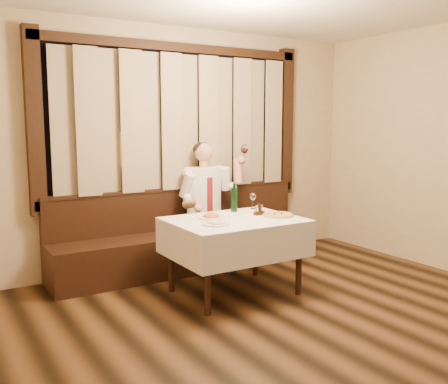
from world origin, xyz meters
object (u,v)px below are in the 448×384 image
pizza (278,215)px  pasta_cream (216,221)px  pasta_red (211,215)px  green_bottle (234,199)px  cruet_caddy (259,211)px  banquette (187,242)px  dining_table (235,229)px  seated_man (208,196)px

pizza → pasta_cream: pasta_cream is taller
pizza → pasta_cream: 0.75m
pasta_red → green_bottle: (0.39, 0.19, 0.10)m
cruet_caddy → pasta_cream: bearing=-168.2°
green_bottle → cruet_caddy: 0.33m
banquette → cruet_caddy: 1.14m
dining_table → green_bottle: 0.46m
pizza → seated_man: 1.08m
pasta_red → green_bottle: green_bottle is taller
banquette → pasta_cream: size_ratio=12.26×
pasta_cream → green_bottle: bearing=43.6°
pasta_red → banquette: bearing=78.3°
cruet_caddy → seated_man: (-0.11, 0.89, 0.05)m
green_bottle → cruet_caddy: bearing=-67.3°
pasta_cream → pizza: bearing=2.1°
pasta_cream → seated_man: size_ratio=0.18×
pasta_cream → cruet_caddy: (0.63, 0.19, 0.01)m
seated_man → dining_table: bearing=-103.6°
pizza → seated_man: bearing=101.8°
cruet_caddy → seated_man: seated_man is taller
banquette → dining_table: (0.00, -1.02, 0.34)m
pizza → green_bottle: 0.53m
pasta_cream → dining_table: bearing=26.2°
dining_table → cruet_caddy: (0.33, 0.05, 0.15)m
pasta_cream → seated_man: 1.20m
banquette → pasta_red: bearing=-101.7°
dining_table → green_bottle: green_bottle is taller
pasta_cream → cruet_caddy: size_ratio=2.20×
seated_man → pasta_red: bearing=-117.4°
seated_man → banquette: bearing=158.2°
pasta_red → pizza: bearing=-22.9°
dining_table → pizza: pizza is taller
dining_table → pasta_cream: bearing=-153.8°
green_bottle → seated_man: (0.02, 0.59, -0.04)m
green_bottle → pasta_red: bearing=-153.8°
green_bottle → cruet_caddy: (0.12, -0.29, -0.09)m
pasta_cream → green_bottle: 0.71m
pizza → pasta_red: (-0.63, 0.27, 0.02)m
pasta_red → cruet_caddy: 0.52m
pizza → cruet_caddy: cruet_caddy is taller
banquette → seated_man: size_ratio=2.18×
pizza → cruet_caddy: 0.20m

